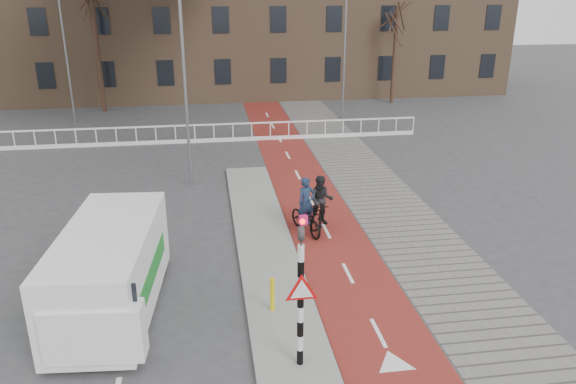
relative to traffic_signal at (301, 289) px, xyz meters
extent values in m
plane|color=#38383A|center=(0.60, 2.02, -1.99)|extent=(120.00, 120.00, 0.00)
cube|color=maroon|center=(2.10, 12.02, -1.98)|extent=(2.50, 60.00, 0.01)
cube|color=slate|center=(4.90, 12.02, -1.98)|extent=(3.00, 60.00, 0.01)
cube|color=gray|center=(-0.10, 6.02, -1.93)|extent=(1.80, 16.00, 0.12)
cylinder|color=black|center=(0.00, 0.02, -0.43)|extent=(0.14, 0.14, 2.88)
imported|color=black|center=(0.00, 0.02, 1.41)|extent=(0.13, 0.16, 0.80)
cylinder|color=#FF0C05|center=(0.00, -0.12, 1.59)|extent=(0.11, 0.02, 0.11)
cylinder|color=#D6C10B|center=(-0.34, 2.24, -1.42)|extent=(0.12, 0.12, 0.90)
imported|color=black|center=(1.39, 7.02, -1.49)|extent=(1.24, 1.98, 0.98)
imported|color=#192844|center=(1.39, 7.02, -0.89)|extent=(0.72, 0.60, 1.71)
cube|color=#DF1F62|center=(1.20, 6.50, -1.30)|extent=(0.30, 0.25, 0.32)
imported|color=black|center=(1.93, 7.18, -1.44)|extent=(0.91, 1.85, 1.07)
imported|color=black|center=(1.93, 7.18, -0.90)|extent=(0.94, 0.81, 1.68)
cube|color=white|center=(-4.35, 2.99, -0.77)|extent=(2.56, 5.45, 2.11)
cube|color=#1C8128|center=(-5.42, 2.99, -0.87)|extent=(0.31, 3.37, 0.55)
cube|color=#1C8128|center=(-3.29, 2.99, -0.87)|extent=(0.31, 3.37, 0.55)
cube|color=black|center=(-4.35, 0.70, -0.37)|extent=(1.90, 0.21, 0.90)
cylinder|color=black|center=(-5.40, 1.28, -1.62)|extent=(0.33, 0.76, 0.74)
cylinder|color=black|center=(-3.61, 1.12, -1.62)|extent=(0.33, 0.76, 0.74)
cylinder|color=black|center=(-5.09, 4.86, -1.62)|extent=(0.33, 0.76, 0.74)
cylinder|color=black|center=(-3.30, 4.70, -1.62)|extent=(0.33, 0.76, 0.74)
cube|color=silver|center=(-4.40, 19.02, -1.04)|extent=(28.00, 0.08, 0.08)
cube|color=silver|center=(-4.40, 19.02, -1.89)|extent=(28.00, 0.10, 0.20)
cube|color=#7F6047|center=(-2.40, 34.02, 4.01)|extent=(46.00, 10.00, 12.00)
cylinder|color=black|center=(-8.33, 27.61, 2.07)|extent=(0.30, 0.30, 8.11)
cylinder|color=black|center=(11.19, 27.59, 1.26)|extent=(0.26, 0.26, 6.50)
cylinder|color=slate|center=(-2.52, 12.43, 2.14)|extent=(0.12, 0.12, 8.26)
cylinder|color=slate|center=(-9.59, 24.64, 2.09)|extent=(0.12, 0.12, 8.15)
cylinder|color=slate|center=(6.60, 23.28, 2.12)|extent=(0.12, 0.12, 8.21)
camera|label=1|loc=(-1.76, -10.05, 6.00)|focal=35.00mm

